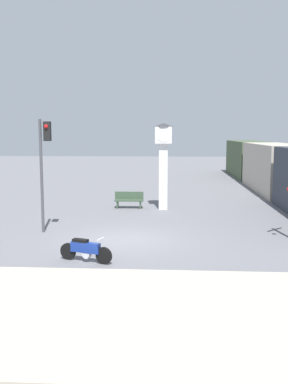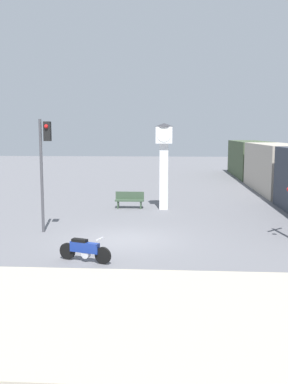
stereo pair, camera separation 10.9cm
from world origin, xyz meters
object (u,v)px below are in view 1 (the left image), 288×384
Objects in this scene: clock_tower at (163,153)px; bench at (129,200)px; motorcycle at (85,250)px; freight_train at (274,167)px; traffic_light at (44,156)px.

bench is at bearing 175.26° from clock_tower.
motorcycle is 10.56m from clock_tower.
freight_train is 18.96m from traffic_light.
traffic_light is at bearing -132.49° from freight_train.
traffic_light is 2.97× the size of bench.
motorcycle is 5.55m from traffic_light.
clock_tower is 0.99× the size of traffic_light.
motorcycle is at bearing -58.57° from traffic_light.
bench is (-9.81, -7.92, -1.21)m from freight_train.
traffic_light is (-4.87, -5.86, 0.13)m from clock_tower.
freight_train is (10.28, 18.00, 1.30)m from motorcycle.
freight_train reaches higher than motorcycle.
traffic_light reaches higher than freight_train.
freight_train reaches higher than bench.
traffic_light is at bearing -129.71° from clock_tower.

